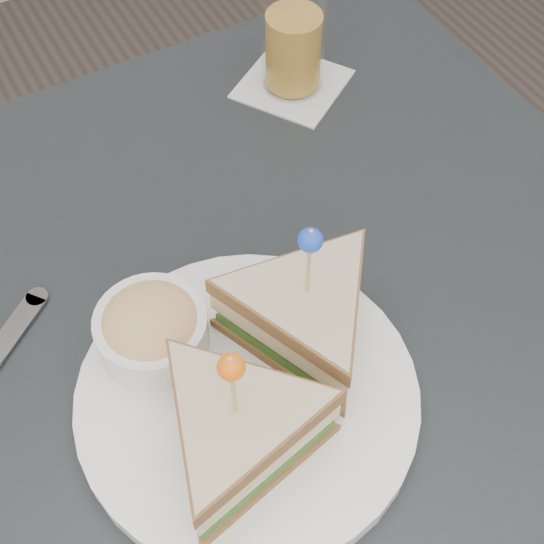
{
  "coord_description": "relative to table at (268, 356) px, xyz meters",
  "views": [
    {
      "loc": [
        -0.18,
        -0.33,
        1.34
      ],
      "look_at": [
        0.01,
        0.01,
        0.8
      ],
      "focal_mm": 50.0,
      "sensor_mm": 36.0,
      "label": 1
    }
  ],
  "objects": [
    {
      "name": "table",
      "position": [
        0.0,
        0.0,
        0.0
      ],
      "size": [
        0.8,
        0.8,
        0.75
      ],
      "color": "black",
      "rests_on": "ground"
    },
    {
      "name": "plate_meal",
      "position": [
        -0.05,
        -0.07,
        0.12
      ],
      "size": [
        0.36,
        0.36,
        0.17
      ],
      "rotation": [
        0.0,
        0.0,
        -0.3
      ],
      "color": "white",
      "rests_on": "table"
    },
    {
      "name": "drink_set",
      "position": [
        0.18,
        0.27,
        0.14
      ],
      "size": [
        0.15,
        0.15,
        0.14
      ],
      "rotation": [
        0.0,
        0.0,
        0.57
      ],
      "color": "silver",
      "rests_on": "table"
    }
  ]
}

